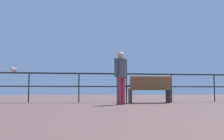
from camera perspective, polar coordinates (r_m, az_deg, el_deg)
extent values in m
cube|color=#202526|center=(9.74, 8.10, -0.91)|extent=(22.31, 0.05, 0.05)
cube|color=#202526|center=(9.72, 8.14, -3.62)|extent=(22.31, 0.04, 0.04)
cylinder|color=#202526|center=(9.45, -17.74, -3.73)|extent=(0.04, 0.04, 1.02)
cylinder|color=#202526|center=(9.32, -7.26, -3.90)|extent=(0.04, 0.04, 1.02)
cylinder|color=#202526|center=(9.51, 3.16, -3.95)|extent=(0.04, 0.04, 1.02)
cylinder|color=#202526|center=(9.99, 12.88, -3.87)|extent=(0.04, 0.04, 1.02)
cylinder|color=#202526|center=(10.73, 21.47, -3.72)|extent=(0.04, 0.04, 1.02)
cube|color=brown|center=(8.95, 8.15, -4.23)|extent=(1.42, 0.44, 0.05)
cube|color=brown|center=(8.77, 8.51, -2.78)|extent=(1.41, 0.13, 0.44)
cube|color=#2D291C|center=(9.17, 12.18, -5.60)|extent=(0.04, 0.39, 0.45)
cube|color=#2D291C|center=(9.33, 11.78, -3.34)|extent=(0.04, 0.31, 0.04)
cube|color=#2D291C|center=(8.79, 3.98, -5.74)|extent=(0.04, 0.39, 0.45)
cube|color=#2D291C|center=(8.95, 3.74, -3.37)|extent=(0.04, 0.31, 0.04)
cylinder|color=#A52D3E|center=(7.75, 2.33, -4.66)|extent=(0.14, 0.14, 0.79)
cylinder|color=#A52D3E|center=(7.65, 1.55, -4.66)|extent=(0.14, 0.14, 0.79)
cylinder|color=#4C4F54|center=(7.73, 1.93, 0.36)|extent=(0.30, 0.30, 0.57)
cylinder|color=#4C4F54|center=(7.87, 2.96, 0.38)|extent=(0.10, 0.10, 0.53)
cylinder|color=#4C4F54|center=(7.59, 0.86, 0.57)|extent=(0.10, 0.10, 0.53)
sphere|color=#DCAE90|center=(7.77, 1.92, 3.19)|extent=(0.20, 0.20, 0.20)
ellipsoid|color=silver|center=(9.57, -20.65, -0.01)|extent=(0.30, 0.28, 0.14)
ellipsoid|color=gray|center=(9.57, -20.64, 0.11)|extent=(0.25, 0.24, 0.05)
sphere|color=silver|center=(9.67, -21.06, 0.33)|extent=(0.12, 0.12, 0.12)
cone|color=gold|center=(9.73, -21.33, 0.31)|extent=(0.07, 0.07, 0.05)
cube|color=gray|center=(9.46, -20.12, 0.07)|extent=(0.11, 0.11, 0.02)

